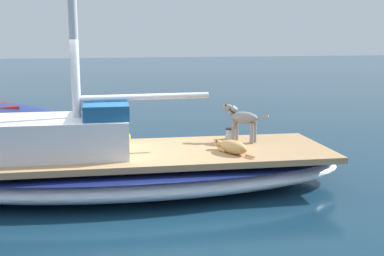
% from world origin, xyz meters
% --- Properties ---
extents(ground_plane, '(120.00, 120.00, 0.00)m').
position_xyz_m(ground_plane, '(0.00, 0.00, 0.00)').
color(ground_plane, '#143347').
extents(sailboat_main, '(3.06, 7.41, 0.66)m').
position_xyz_m(sailboat_main, '(0.00, 0.00, 0.34)').
color(sailboat_main, white).
rests_on(sailboat_main, ground).
extents(cabin_house, '(1.57, 2.32, 0.84)m').
position_xyz_m(cabin_house, '(0.09, 1.11, 1.01)').
color(cabin_house, silver).
rests_on(cabin_house, sailboat_main).
extents(dog_grey, '(0.72, 0.72, 0.70)m').
position_xyz_m(dog_grey, '(0.29, -2.01, 1.08)').
color(dog_grey, gray).
rests_on(dog_grey, sailboat_main).
extents(dog_tan, '(0.91, 0.48, 0.22)m').
position_xyz_m(dog_tan, '(-0.53, -1.54, 0.77)').
color(dog_tan, tan).
rests_on(dog_tan, sailboat_main).
extents(deck_winch, '(0.16, 0.16, 0.21)m').
position_xyz_m(deck_winch, '(0.57, -1.87, 0.76)').
color(deck_winch, '#B7B7BC').
rests_on(deck_winch, sailboat_main).
extents(mooring_buoy, '(0.44, 0.44, 0.44)m').
position_xyz_m(mooring_buoy, '(3.25, -0.12, 0.22)').
color(mooring_buoy, yellow).
rests_on(mooring_buoy, ground).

